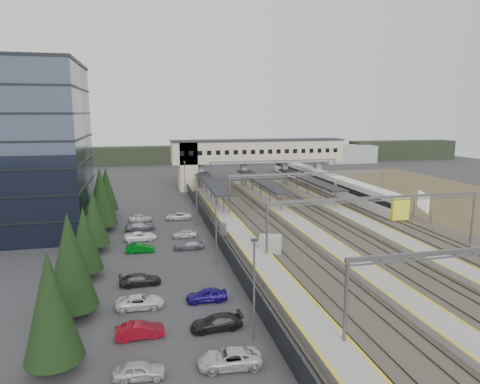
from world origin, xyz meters
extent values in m
plane|color=#2B2B2D|center=(0.00, 0.00, 0.00)|extent=(220.00, 220.00, 0.00)
cube|color=black|center=(-36.00, 12.00, 3.43)|extent=(24.30, 18.30, 0.25)
cylinder|color=black|center=(-22.00, -26.00, 0.60)|extent=(0.44, 0.44, 1.20)
cone|color=black|center=(-22.00, -26.00, 4.75)|extent=(3.90, 3.90, 7.50)
cylinder|color=black|center=(-22.00, -18.00, 0.60)|extent=(0.44, 0.44, 1.20)
cone|color=black|center=(-22.00, -18.00, 5.10)|extent=(4.26, 4.26, 8.20)
cylinder|color=black|center=(-22.00, -9.00, 0.60)|extent=(0.44, 0.44, 1.20)
cone|color=black|center=(-22.00, -9.00, 4.40)|extent=(3.54, 3.54, 6.80)
cylinder|color=black|center=(-22.00, 0.00, 0.60)|extent=(0.44, 0.44, 1.20)
cone|color=black|center=(-22.00, 0.00, 4.50)|extent=(3.64, 3.64, 7.00)
cylinder|color=black|center=(-22.00, 10.00, 0.60)|extent=(0.44, 0.44, 1.20)
cone|color=black|center=(-22.00, 10.00, 5.25)|extent=(4.42, 4.42, 8.50)
cylinder|color=black|center=(-22.00, 20.00, 0.60)|extent=(0.44, 0.44, 1.20)
cone|color=black|center=(-22.00, 20.00, 4.60)|extent=(3.74, 3.74, 7.20)
imported|color=#A4A6A9|center=(-16.50, -28.00, 0.58)|extent=(3.50, 1.61, 1.16)
imported|color=maroon|center=(-16.50, -22.70, 0.62)|extent=(3.82, 1.50, 1.24)
imported|color=silver|center=(-16.50, -17.40, 0.59)|extent=(4.29, 2.01, 1.19)
imported|color=black|center=(-16.50, -12.10, 0.60)|extent=(4.26, 1.97, 1.20)
imported|color=#034C0C|center=(-16.50, -1.50, 0.59)|extent=(3.65, 1.45, 1.18)
imported|color=white|center=(-16.50, 3.80, 0.60)|extent=(4.40, 2.22, 1.19)
imported|color=#56575E|center=(-16.50, 9.10, 0.64)|extent=(4.51, 2.12, 1.27)
imported|color=#B2B1B6|center=(-16.50, 14.40, 0.62)|extent=(3.67, 1.50, 1.25)
imported|color=#B3B3B8|center=(-10.50, -28.00, 0.62)|extent=(4.58, 2.39, 1.23)
imported|color=black|center=(-10.50, -22.70, 0.61)|extent=(4.28, 1.92, 1.22)
imported|color=#170A65|center=(-10.50, -17.40, 0.64)|extent=(3.81, 1.62, 1.29)
imported|color=#575B60|center=(-10.50, -1.50, 0.56)|extent=(3.93, 1.71, 1.13)
imported|color=#ACADB1|center=(-10.50, 3.80, 0.58)|extent=(3.53, 1.67, 1.16)
imported|color=silver|center=(-10.50, 14.40, 0.58)|extent=(4.19, 1.97, 1.16)
cylinder|color=slate|center=(-8.00, -25.00, 4.00)|extent=(0.16, 0.16, 8.00)
cube|color=black|center=(-8.00, -25.00, 8.00)|extent=(0.50, 0.25, 0.15)
cylinder|color=slate|center=(-8.00, -8.00, 4.00)|extent=(0.16, 0.16, 8.00)
cube|color=black|center=(-8.00, -8.00, 8.00)|extent=(0.50, 0.25, 0.15)
cylinder|color=slate|center=(-8.00, 10.00, 4.00)|extent=(0.16, 0.16, 8.00)
cube|color=black|center=(-8.00, 10.00, 8.00)|extent=(0.50, 0.25, 0.15)
cylinder|color=slate|center=(-8.00, 28.00, 4.00)|extent=(0.16, 0.16, 8.00)
cube|color=black|center=(-8.00, 28.00, 8.00)|extent=(0.50, 0.25, 0.15)
cube|color=#26282B|center=(-6.50, 5.00, 1.00)|extent=(0.08, 90.00, 2.00)
cube|color=gray|center=(-0.76, -5.45, 1.13)|extent=(3.24, 2.83, 2.25)
cube|color=gray|center=(-4.09, 3.97, 0.99)|extent=(2.66, 2.46, 1.97)
cube|color=#352F29|center=(12.00, 5.00, 0.10)|extent=(34.00, 90.00, 0.20)
cube|color=#59544C|center=(-0.72, 5.00, 0.28)|extent=(0.08, 90.00, 0.14)
cube|color=#59544C|center=(0.72, 5.00, 0.28)|extent=(0.08, 90.00, 0.14)
cube|color=#59544C|center=(3.28, 5.00, 0.28)|extent=(0.08, 90.00, 0.14)
cube|color=#59544C|center=(4.72, 5.00, 0.28)|extent=(0.08, 90.00, 0.14)
cube|color=#59544C|center=(9.28, 5.00, 0.28)|extent=(0.08, 90.00, 0.14)
cube|color=#59544C|center=(10.72, 5.00, 0.28)|extent=(0.08, 90.00, 0.14)
cube|color=#59544C|center=(13.28, 5.00, 0.28)|extent=(0.08, 90.00, 0.14)
cube|color=#59544C|center=(14.72, 5.00, 0.28)|extent=(0.08, 90.00, 0.14)
cube|color=#59544C|center=(19.28, 5.00, 0.28)|extent=(0.08, 90.00, 0.14)
cube|color=#59544C|center=(20.72, 5.00, 0.28)|extent=(0.08, 90.00, 0.14)
cube|color=#59544C|center=(23.28, 5.00, 0.28)|extent=(0.08, 90.00, 0.14)
cube|color=#59544C|center=(24.72, 5.00, 0.28)|extent=(0.08, 90.00, 0.14)
cube|color=gray|center=(-3.00, 5.00, 0.45)|extent=(3.20, 82.00, 0.90)
cube|color=gold|center=(-4.45, 5.00, 0.91)|extent=(0.25, 82.00, 0.02)
cube|color=gold|center=(-1.55, 5.00, 0.91)|extent=(0.25, 82.00, 0.02)
cube|color=gray|center=(7.00, 5.00, 0.45)|extent=(3.20, 82.00, 0.90)
cube|color=gold|center=(5.55, 5.00, 0.91)|extent=(0.25, 82.00, 0.02)
cube|color=gold|center=(8.45, 5.00, 0.91)|extent=(0.25, 82.00, 0.02)
cube|color=gray|center=(17.00, 5.00, 0.45)|extent=(3.20, 82.00, 0.90)
cube|color=gold|center=(15.55, 5.00, 0.91)|extent=(0.25, 82.00, 0.02)
cube|color=gold|center=(18.45, 5.00, 0.91)|extent=(0.25, 82.00, 0.02)
cube|color=black|center=(-3.00, 27.00, 4.00)|extent=(3.00, 30.00, 0.25)
cube|color=slate|center=(-3.00, 27.00, 3.85)|extent=(3.10, 30.00, 0.12)
cylinder|color=slate|center=(-3.00, 14.00, 2.40)|extent=(0.20, 0.20, 3.10)
cylinder|color=slate|center=(-3.00, 20.50, 2.40)|extent=(0.20, 0.20, 3.10)
cylinder|color=slate|center=(-3.00, 27.00, 2.40)|extent=(0.20, 0.20, 3.10)
cylinder|color=slate|center=(-3.00, 33.50, 2.40)|extent=(0.20, 0.20, 3.10)
cylinder|color=slate|center=(-3.00, 40.00, 2.40)|extent=(0.20, 0.20, 3.10)
cube|color=black|center=(7.00, 27.00, 4.00)|extent=(3.00, 30.00, 0.25)
cube|color=slate|center=(7.00, 27.00, 3.85)|extent=(3.10, 30.00, 0.12)
cylinder|color=slate|center=(7.00, 14.00, 2.40)|extent=(0.20, 0.20, 3.10)
cylinder|color=slate|center=(7.00, 20.50, 2.40)|extent=(0.20, 0.20, 3.10)
cylinder|color=slate|center=(7.00, 27.00, 2.40)|extent=(0.20, 0.20, 3.10)
cylinder|color=slate|center=(7.00, 33.50, 2.40)|extent=(0.20, 0.20, 3.10)
cylinder|color=slate|center=(7.00, 40.00, 2.40)|extent=(0.20, 0.20, 3.10)
cube|color=black|center=(17.00, 27.00, 4.00)|extent=(3.00, 30.00, 0.25)
cube|color=slate|center=(17.00, 27.00, 3.85)|extent=(3.10, 30.00, 0.12)
cylinder|color=slate|center=(17.00, 14.00, 2.40)|extent=(0.20, 0.20, 3.10)
cylinder|color=slate|center=(17.00, 20.50, 2.40)|extent=(0.20, 0.20, 3.10)
cylinder|color=slate|center=(17.00, 27.00, 2.40)|extent=(0.20, 0.20, 3.10)
cylinder|color=slate|center=(17.00, 33.50, 2.40)|extent=(0.20, 0.20, 3.10)
cylinder|color=slate|center=(17.00, 40.00, 2.40)|extent=(0.20, 0.20, 3.10)
cube|color=#BBB195|center=(10.50, 42.00, 8.50)|extent=(40.00, 6.00, 5.00)
cube|color=black|center=(10.50, 42.00, 11.05)|extent=(40.40, 6.40, 0.30)
cube|color=#BBB195|center=(-6.00, 42.00, 5.50)|extent=(4.00, 6.00, 11.00)
cube|color=black|center=(-7.50, 38.98, 8.60)|extent=(1.00, 0.06, 1.00)
cube|color=black|center=(-5.50, 38.98, 8.60)|extent=(1.00, 0.06, 1.00)
cube|color=black|center=(-3.50, 38.98, 8.60)|extent=(1.00, 0.06, 1.00)
cube|color=black|center=(-1.50, 38.98, 8.60)|extent=(1.00, 0.06, 1.00)
cube|color=black|center=(0.50, 38.98, 8.60)|extent=(1.00, 0.06, 1.00)
cube|color=black|center=(2.50, 38.98, 8.60)|extent=(1.00, 0.06, 1.00)
cube|color=black|center=(4.50, 38.98, 8.60)|extent=(1.00, 0.06, 1.00)
cube|color=black|center=(6.50, 38.98, 8.60)|extent=(1.00, 0.06, 1.00)
cube|color=black|center=(8.50, 38.98, 8.60)|extent=(1.00, 0.06, 1.00)
cube|color=black|center=(10.50, 38.98, 8.60)|extent=(1.00, 0.06, 1.00)
cube|color=black|center=(12.50, 38.98, 8.60)|extent=(1.00, 0.06, 1.00)
cube|color=black|center=(14.50, 38.98, 8.60)|extent=(1.00, 0.06, 1.00)
cube|color=black|center=(16.50, 38.98, 8.60)|extent=(1.00, 0.06, 1.00)
cube|color=black|center=(18.50, 38.98, 8.60)|extent=(1.00, 0.06, 1.00)
cube|color=black|center=(20.50, 38.98, 8.60)|extent=(1.00, 0.06, 1.00)
cube|color=black|center=(22.50, 38.98, 8.60)|extent=(1.00, 0.06, 1.00)
cube|color=black|center=(24.50, 38.98, 8.60)|extent=(1.00, 0.06, 1.00)
cube|color=black|center=(26.50, 38.98, 8.60)|extent=(1.00, 0.06, 1.00)
cube|color=black|center=(28.50, 38.98, 8.60)|extent=(1.00, 0.06, 1.00)
cube|color=gray|center=(-4.50, 42.00, 3.00)|extent=(1.20, 1.60, 6.00)
cube|color=gray|center=(-3.00, 42.00, 3.00)|extent=(1.20, 1.60, 6.00)
cube|color=gray|center=(7.00, 42.00, 3.00)|extent=(1.20, 1.60, 6.00)
cube|color=gray|center=(17.00, 42.00, 3.00)|extent=(1.20, 1.60, 6.00)
cube|color=gray|center=(25.50, 42.00, 3.00)|extent=(1.20, 1.60, 6.00)
cylinder|color=slate|center=(-2.00, -28.00, 3.50)|extent=(0.28, 0.28, 7.00)
cylinder|color=slate|center=(-2.00, -8.00, 3.50)|extent=(0.28, 0.28, 7.00)
cylinder|color=slate|center=(26.00, -8.00, 3.50)|extent=(0.28, 0.28, 7.00)
cube|color=slate|center=(12.00, -8.00, 7.00)|extent=(28.40, 0.25, 0.35)
cube|color=slate|center=(12.00, -8.00, 6.60)|extent=(28.40, 0.12, 0.12)
cylinder|color=slate|center=(-2.00, 14.00, 3.50)|extent=(0.28, 0.28, 7.00)
cylinder|color=slate|center=(26.00, 14.00, 3.50)|extent=(0.28, 0.28, 7.00)
cube|color=slate|center=(12.00, 14.00, 7.00)|extent=(28.40, 0.25, 0.35)
cube|color=slate|center=(12.00, 14.00, 6.60)|extent=(28.40, 0.12, 0.12)
cylinder|color=slate|center=(-2.00, 34.00, 3.50)|extent=(0.28, 0.28, 7.00)
cylinder|color=slate|center=(26.00, 34.00, 3.50)|extent=(0.28, 0.28, 7.00)
cube|color=slate|center=(12.00, 34.00, 7.00)|extent=(28.40, 0.25, 0.35)
cube|color=slate|center=(12.00, 34.00, 6.60)|extent=(28.40, 0.12, 0.12)
cube|color=silver|center=(24.00, 15.18, 2.19)|extent=(2.92, 20.24, 3.75)
cube|color=black|center=(24.00, 15.18, 2.61)|extent=(2.98, 19.64, 0.94)
cube|color=slate|center=(24.00, 15.18, 0.57)|extent=(2.50, 18.84, 0.52)
cube|color=silver|center=(24.00, 36.02, 2.19)|extent=(2.92, 20.24, 3.75)
cube|color=black|center=(24.00, 36.02, 2.61)|extent=(2.98, 19.64, 0.94)
cube|color=slate|center=(24.00, 36.02, 0.57)|extent=(2.50, 18.84, 0.52)
cube|color=silver|center=(24.00, 56.86, 2.19)|extent=(2.92, 20.24, 3.75)
cube|color=black|center=(24.00, 56.86, 2.61)|extent=(2.98, 19.64, 0.94)
cube|color=slate|center=(24.00, 56.86, 0.57)|extent=(2.50, 18.84, 0.52)
cube|color=yellow|center=(24.00, 5.16, 2.19)|extent=(2.94, 0.90, 3.75)
cylinder|color=slate|center=(27.98, 2.70, 1.46)|extent=(0.20, 0.20, 2.92)
cylinder|color=slate|center=(27.98, 7.17, 1.46)|extent=(0.20, 0.20, 2.92)
cube|color=white|center=(27.98, 4.93, 3.19)|extent=(1.94, 5.22, 2.74)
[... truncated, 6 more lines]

